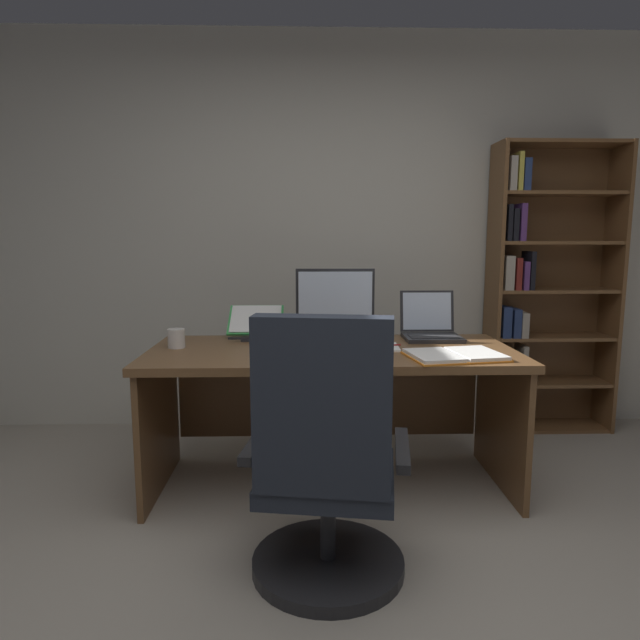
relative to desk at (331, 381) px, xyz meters
The scene contains 13 objects.
wall_back 1.26m from the desk, 84.13° to the left, with size 5.70×0.12×2.64m, color beige.
desk is the anchor object (origin of this frame).
bookshelf 1.67m from the desk, 28.48° to the left, with size 0.83×0.29×1.90m.
office_chair 0.92m from the desk, 93.95° to the right, with size 0.66×0.60×1.04m.
monitor 0.43m from the desk, 80.43° to the left, with size 0.44×0.16×0.39m.
laptop 0.65m from the desk, 19.49° to the left, with size 0.31×0.30×0.26m.
keyboard 0.33m from the desk, 82.66° to the right, with size 0.42×0.15×0.02m, color #232326.
computer_mouse 0.43m from the desk, 136.00° to the right, with size 0.06×0.10×0.04m, color #232326.
reading_stand_with_book 0.56m from the desk, 147.43° to the left, with size 0.31×0.28×0.17m.
open_binder 0.68m from the desk, 28.25° to the right, with size 0.48×0.37×0.02m.
notepad 0.34m from the desk, 14.35° to the right, with size 0.15×0.21×0.01m, color white.
pen 0.36m from the desk, 13.40° to the right, with size 0.01×0.01×0.14m, color maroon.
coffee_mug 0.83m from the desk, behind, with size 0.09×0.09×0.10m, color silver.
Camera 1 is at (-0.24, -1.43, 1.30)m, focal length 30.91 mm.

